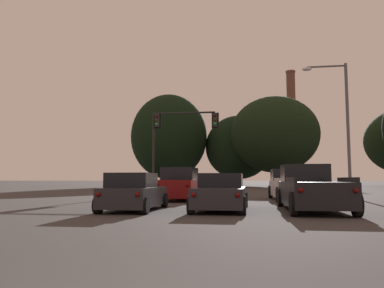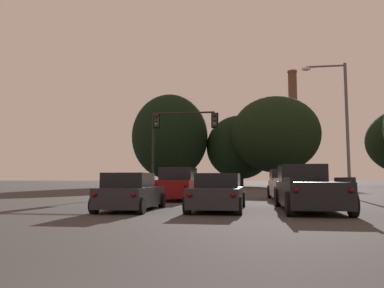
{
  "view_description": "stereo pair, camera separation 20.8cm",
  "coord_description": "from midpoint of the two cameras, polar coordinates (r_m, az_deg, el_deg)",
  "views": [
    {
      "loc": [
        1.01,
        -1.88,
        1.2
      ],
      "look_at": [
        -4.57,
        34.24,
        4.65
      ],
      "focal_mm": 35.0,
      "sensor_mm": 36.0,
      "label": 1
    },
    {
      "loc": [
        1.21,
        -1.85,
        1.2
      ],
      "look_at": [
        -4.57,
        34.24,
        4.65
      ],
      "focal_mm": 35.0,
      "sensor_mm": 36.0,
      "label": 2
    }
  ],
  "objects": [
    {
      "name": "pickup_truck_right_lane_second",
      "position": [
        15.29,
        17.57,
        -6.62
      ],
      "size": [
        2.26,
        5.53,
        1.82
      ],
      "rotation": [
        0.0,
        0.0,
        0.02
      ],
      "color": "black",
      "rests_on": "ground_plane"
    },
    {
      "name": "pickup_truck_right_lane_front",
      "position": [
        22.6,
        14.84,
        -6.21
      ],
      "size": [
        2.39,
        5.57,
        1.82
      ],
      "rotation": [
        0.0,
        0.0,
        0.04
      ],
      "color": "silver",
      "rests_on": "ground_plane"
    },
    {
      "name": "suv_left_lane_front",
      "position": [
        21.53,
        -1.81,
        -6.19
      ],
      "size": [
        2.21,
        4.95,
        1.86
      ],
      "rotation": [
        0.0,
        0.0,
        0.02
      ],
      "color": "maroon",
      "rests_on": "ground_plane"
    },
    {
      "name": "hatchback_left_lane_second",
      "position": [
        14.73,
        -8.9,
        -7.4
      ],
      "size": [
        1.98,
        4.14,
        1.44
      ],
      "rotation": [
        0.0,
        0.0,
        0.02
      ],
      "color": "#232328",
      "rests_on": "ground_plane"
    },
    {
      "name": "sedan_center_lane_second",
      "position": [
        14.76,
        4.42,
        -7.43
      ],
      "size": [
        2.02,
        4.72,
        1.43
      ],
      "rotation": [
        0.0,
        0.0,
        -0.01
      ],
      "color": "#232328",
      "rests_on": "ground_plane"
    },
    {
      "name": "traffic_light_overhead_left",
      "position": [
        30.12,
        -2.6,
        1.96
      ],
      "size": [
        5.5,
        0.5,
        6.61
      ],
      "color": "black",
      "rests_on": "ground_plane"
    },
    {
      "name": "traffic_light_far_right",
      "position": [
        59.08,
        14.98,
        -2.28
      ],
      "size": [
        0.78,
        0.5,
        6.46
      ],
      "color": "black",
      "rests_on": "ground_plane"
    },
    {
      "name": "street_lamp",
      "position": [
        26.63,
        21.85,
        4.11
      ],
      "size": [
        2.93,
        0.36,
        8.91
      ],
      "color": "#56565B",
      "rests_on": "ground_plane"
    },
    {
      "name": "smokestack",
      "position": [
        155.99,
        15.3,
        0.93
      ],
      "size": [
        7.73,
        7.73,
        45.43
      ],
      "color": "#523427",
      "rests_on": "ground_plane"
    },
    {
      "name": "treeline_left_mid",
      "position": [
        65.23,
        7.38,
        -0.49
      ],
      "size": [
        11.51,
        10.36,
        12.24
      ],
      "color": "black",
      "rests_on": "ground_plane"
    },
    {
      "name": "treeline_far_right",
      "position": [
        60.6,
        12.7,
        1.43
      ],
      "size": [
        13.94,
        12.54,
        14.33
      ],
      "color": "black",
      "rests_on": "ground_plane"
    },
    {
      "name": "treeline_right_mid",
      "position": [
        64.66,
        -3.31,
        1.12
      ],
      "size": [
        13.13,
        11.82,
        15.85
      ],
      "color": "black",
      "rests_on": "ground_plane"
    }
  ]
}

